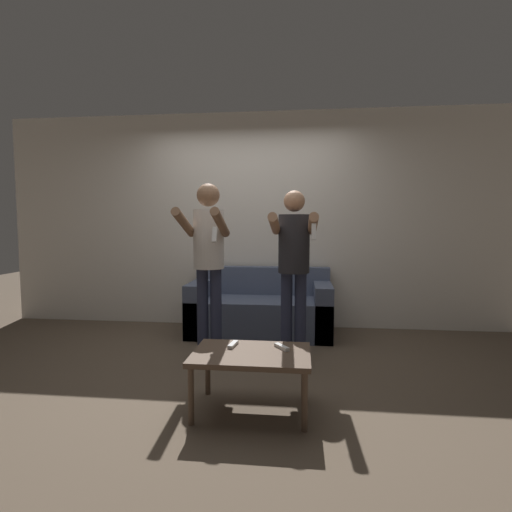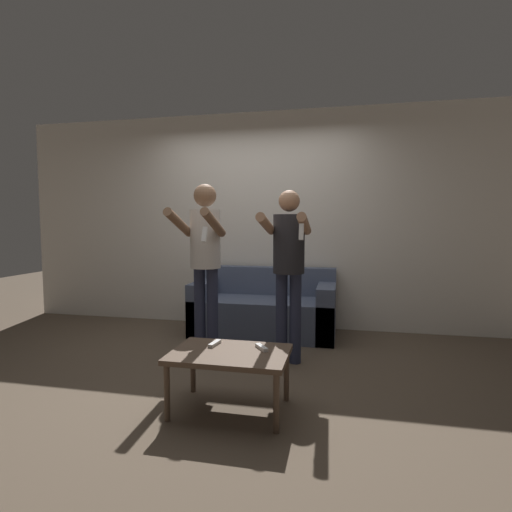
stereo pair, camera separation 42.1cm
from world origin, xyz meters
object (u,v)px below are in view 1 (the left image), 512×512
object	(u,v)px
couch	(260,310)
remote_near	(282,347)
coffee_table	(251,358)
person_standing_right	(294,257)
remote_far	(233,345)
person_standing_left	(208,251)

from	to	relation	value
couch	remote_near	size ratio (longest dim) A/B	11.60
couch	coffee_table	size ratio (longest dim) A/B	2.04
coffee_table	remote_near	distance (m)	0.24
person_standing_right	remote_far	world-z (taller)	person_standing_right
person_standing_right	person_standing_left	bearing A→B (deg)	179.80
person_standing_left	remote_near	distance (m)	1.35
remote_far	coffee_table	bearing A→B (deg)	-38.31
couch	coffee_table	bearing A→B (deg)	-86.06
couch	person_standing_left	distance (m)	1.27
couch	remote_near	distance (m)	1.91
couch	remote_near	xyz separation A→B (m)	(0.34, -1.87, 0.15)
person_standing_left	coffee_table	world-z (taller)	person_standing_left
person_standing_left	person_standing_right	xyz separation A→B (m)	(0.81, -0.00, -0.05)
person_standing_right	remote_near	bearing A→B (deg)	-94.01
coffee_table	remote_near	xyz separation A→B (m)	(0.21, 0.10, 0.06)
person_standing_right	remote_near	size ratio (longest dim) A/B	11.32
coffee_table	remote_far	xyz separation A→B (m)	(-0.15, 0.12, 0.06)
coffee_table	person_standing_left	bearing A→B (deg)	117.63
remote_near	remote_far	world-z (taller)	same
person_standing_left	remote_near	xyz separation A→B (m)	(0.75, -0.94, -0.61)
couch	person_standing_left	world-z (taller)	person_standing_left
person_standing_left	person_standing_right	size ratio (longest dim) A/B	1.05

